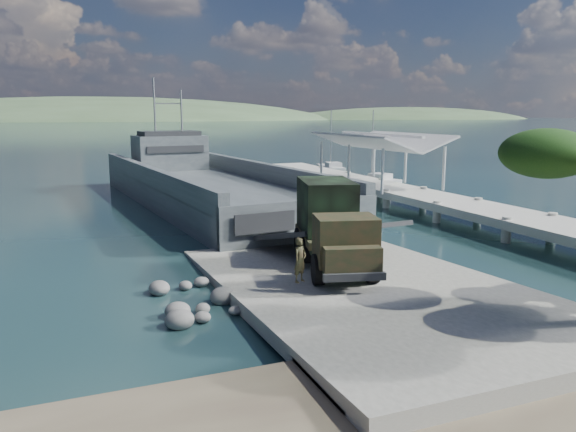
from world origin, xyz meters
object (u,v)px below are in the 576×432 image
at_px(soldier, 300,271).
at_px(landing_craft, 208,193).
at_px(military_truck, 332,225).
at_px(sailboat_far, 331,169).
at_px(pier, 385,181).
at_px(sailboat_near, 373,182).

bearing_deg(soldier, landing_craft, 55.74).
bearing_deg(landing_craft, soldier, -101.07).
bearing_deg(military_truck, landing_craft, 105.45).
bearing_deg(sailboat_far, pier, -96.07).
bearing_deg(soldier, pier, 23.44).
height_order(landing_craft, sailboat_far, landing_craft).
height_order(military_truck, sailboat_near, sailboat_near).
distance_m(landing_craft, soldier, 23.82).
height_order(landing_craft, sailboat_near, landing_craft).
height_order(pier, landing_craft, landing_craft).
relative_size(pier, soldier, 27.57).
bearing_deg(soldier, sailboat_far, 34.20).
bearing_deg(sailboat_near, sailboat_far, 64.12).
bearing_deg(sailboat_near, landing_craft, 177.68).
distance_m(military_truck, sailboat_far, 42.44).
height_order(soldier, sailboat_far, sailboat_far).
distance_m(pier, sailboat_far, 21.85).
bearing_deg(sailboat_near, pier, -132.91).
height_order(pier, sailboat_near, sailboat_near).
distance_m(pier, soldier, 25.36).
relative_size(military_truck, soldier, 4.83).
distance_m(military_truck, soldier, 4.05).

